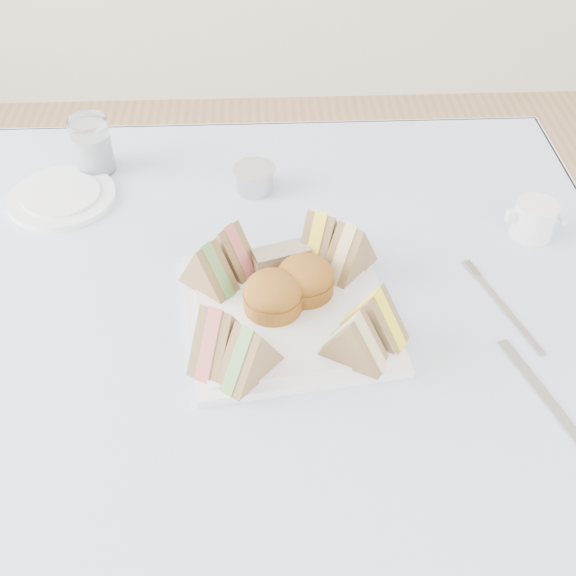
{
  "coord_description": "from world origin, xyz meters",
  "views": [
    {
      "loc": [
        0.01,
        -0.64,
        1.41
      ],
      "look_at": [
        0.04,
        0.02,
        0.8
      ],
      "focal_mm": 45.0,
      "sensor_mm": 36.0,
      "label": 1
    }
  ],
  "objects_px": {
    "water_glass": "(92,145)",
    "table": "(266,486)",
    "creamer_jug": "(534,219)",
    "serving_plate": "(288,313)"
  },
  "relations": [
    {
      "from": "serving_plate",
      "to": "water_glass",
      "type": "relative_size",
      "value": 2.81
    },
    {
      "from": "table",
      "to": "serving_plate",
      "type": "height_order",
      "value": "serving_plate"
    },
    {
      "from": "table",
      "to": "water_glass",
      "type": "xyz_separation_m",
      "value": [
        -0.26,
        0.37,
        0.42
      ]
    },
    {
      "from": "water_glass",
      "to": "table",
      "type": "bearing_deg",
      "value": -54.74
    },
    {
      "from": "serving_plate",
      "to": "creamer_jug",
      "type": "xyz_separation_m",
      "value": [
        0.37,
        0.16,
        0.02
      ]
    },
    {
      "from": "table",
      "to": "creamer_jug",
      "type": "height_order",
      "value": "creamer_jug"
    },
    {
      "from": "table",
      "to": "creamer_jug",
      "type": "distance_m",
      "value": 0.6
    },
    {
      "from": "serving_plate",
      "to": "creamer_jug",
      "type": "distance_m",
      "value": 0.4
    },
    {
      "from": "serving_plate",
      "to": "table",
      "type": "bearing_deg",
      "value": -160.33
    },
    {
      "from": "table",
      "to": "water_glass",
      "type": "relative_size",
      "value": 9.73
    }
  ]
}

